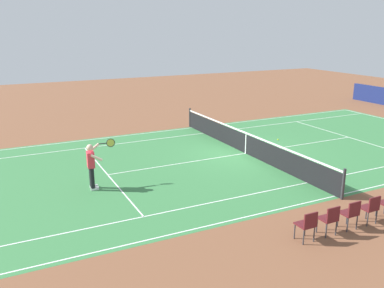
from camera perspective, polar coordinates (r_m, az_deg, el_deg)
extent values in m
plane|color=brown|center=(18.93, 7.43, -1.29)|extent=(60.00, 60.00, 0.00)
cube|color=#387A42|center=(18.93, 7.43, -1.28)|extent=(24.20, 11.40, 0.00)
cube|color=white|center=(23.53, 0.03, 2.27)|extent=(23.80, 0.05, 0.01)
cube|color=white|center=(14.96, 19.20, -6.81)|extent=(23.80, 0.05, 0.01)
cube|color=white|center=(22.33, 1.61, 1.51)|extent=(23.80, 0.05, 0.01)
cube|color=white|center=(15.88, 15.66, -5.17)|extent=(23.80, 0.05, 0.01)
cube|color=white|center=(16.42, -11.59, -4.19)|extent=(0.05, 8.22, 0.01)
cube|color=white|center=(23.00, 20.85, 0.89)|extent=(0.05, 8.22, 0.01)
cube|color=white|center=(18.93, 7.43, -1.27)|extent=(12.80, 0.05, 0.01)
cylinder|color=#2D2D33|center=(23.67, -0.29, 3.68)|extent=(0.10, 0.10, 1.08)
cylinder|color=#2D2D33|center=(14.58, 20.22, -5.24)|extent=(0.10, 0.10, 1.08)
cube|color=black|center=(18.81, 7.48, 0.00)|extent=(0.02, 11.60, 0.88)
cube|color=white|center=(18.68, 7.53, 1.50)|extent=(0.04, 11.60, 0.06)
cube|color=white|center=(18.81, 7.48, 0.00)|extent=(0.04, 0.06, 0.88)
cylinder|color=black|center=(14.88, -13.64, -4.62)|extent=(0.15, 0.15, 0.74)
cube|color=white|center=(15.03, -13.31, -6.04)|extent=(0.29, 0.14, 0.09)
cylinder|color=black|center=(15.11, -13.75, -4.31)|extent=(0.15, 0.15, 0.74)
cube|color=white|center=(15.26, -13.43, -5.72)|extent=(0.29, 0.14, 0.09)
cube|color=#E03342|center=(14.79, -13.86, -2.10)|extent=(0.28, 0.40, 0.56)
sphere|color=beige|center=(14.66, -13.97, -0.48)|extent=(0.23, 0.23, 0.23)
cylinder|color=beige|center=(14.50, -13.07, -1.87)|extent=(0.41, 0.25, 0.26)
cylinder|color=beige|center=(14.98, -13.41, -0.52)|extent=(0.43, 0.18, 0.30)
cylinder|color=#232326|center=(15.04, -12.28, 0.06)|extent=(0.28, 0.06, 0.04)
torus|color=#232326|center=(15.08, -11.20, 0.17)|extent=(0.31, 0.06, 0.31)
cylinder|color=#C6D84C|center=(15.08, -11.20, 0.17)|extent=(0.27, 0.03, 0.27)
sphere|color=#CCE01E|center=(21.39, 11.81, 0.61)|extent=(0.07, 0.07, 0.07)
cylinder|color=#38383D|center=(13.84, 24.17, -8.25)|extent=(0.04, 0.04, 0.44)
cylinder|color=#38383D|center=(13.28, 21.96, -9.02)|extent=(0.04, 0.04, 0.44)
cylinder|color=#38383D|center=(13.53, 23.00, -8.66)|extent=(0.04, 0.04, 0.44)
cylinder|color=#38383D|center=(13.07, 23.13, -9.56)|extent=(0.04, 0.04, 0.44)
cylinder|color=#38383D|center=(13.33, 24.16, -9.18)|extent=(0.04, 0.04, 0.44)
cube|color=#56191E|center=(13.20, 23.18, -8.15)|extent=(0.44, 0.44, 0.04)
cube|color=#56191E|center=(13.01, 23.95, -7.56)|extent=(0.44, 0.04, 0.40)
cylinder|color=#38383D|center=(12.73, 19.54, -9.84)|extent=(0.04, 0.04, 0.44)
cylinder|color=#38383D|center=(12.98, 20.67, -9.46)|extent=(0.04, 0.04, 0.44)
cylinder|color=#38383D|center=(12.52, 20.72, -10.42)|extent=(0.04, 0.04, 0.44)
cylinder|color=#38383D|center=(12.77, 21.85, -10.02)|extent=(0.04, 0.04, 0.44)
cube|color=#56191E|center=(12.65, 20.81, -8.95)|extent=(0.44, 0.44, 0.04)
cube|color=#56191E|center=(12.44, 21.58, -8.34)|extent=(0.44, 0.04, 0.40)
cylinder|color=#38383D|center=(12.22, 16.90, -10.71)|extent=(0.04, 0.04, 0.44)
cylinder|color=#38383D|center=(12.45, 18.14, -10.31)|extent=(0.04, 0.04, 0.44)
cylinder|color=#38383D|center=(11.99, 18.09, -11.35)|extent=(0.04, 0.04, 0.44)
cylinder|color=#38383D|center=(12.23, 19.32, -10.92)|extent=(0.04, 0.04, 0.44)
cube|color=#56191E|center=(12.12, 18.21, -9.80)|extent=(0.44, 0.44, 0.04)
cube|color=#56191E|center=(11.90, 18.98, -9.19)|extent=(0.44, 0.04, 0.40)
cylinder|color=#38383D|center=(11.74, 14.02, -11.64)|extent=(0.04, 0.04, 0.44)
cylinder|color=#38383D|center=(11.96, 15.37, -11.21)|extent=(0.04, 0.04, 0.44)
cylinder|color=#38383D|center=(11.50, 15.19, -12.33)|extent=(0.04, 0.04, 0.44)
cylinder|color=#38383D|center=(11.72, 16.55, -11.88)|extent=(0.04, 0.04, 0.44)
cube|color=#56191E|center=(11.62, 15.37, -10.71)|extent=(0.44, 0.44, 0.04)
cube|color=#56191E|center=(11.39, 16.12, -10.09)|extent=(0.44, 0.04, 0.40)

